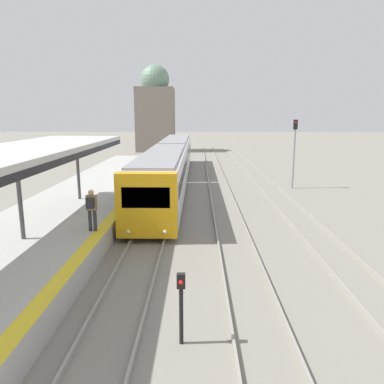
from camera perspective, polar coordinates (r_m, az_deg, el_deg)
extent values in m
cube|color=beige|center=(14.77, -25.33, 5.56)|extent=(4.00, 16.92, 0.20)
cube|color=black|center=(14.05, -18.03, 4.94)|extent=(0.08, 16.92, 0.24)
cylinder|color=#47474C|center=(15.01, -24.78, -0.78)|extent=(0.16, 0.16, 3.14)
cylinder|color=#47474C|center=(21.21, -16.97, 3.15)|extent=(0.16, 0.16, 3.14)
cylinder|color=#2D2D33|center=(15.41, -15.27, -4.19)|extent=(0.14, 0.14, 0.85)
cylinder|color=#2D2D33|center=(15.35, -14.55, -4.21)|extent=(0.14, 0.14, 0.85)
cube|color=olive|center=(15.20, -15.06, -1.57)|extent=(0.40, 0.22, 0.60)
sphere|color=tan|center=(15.12, -15.14, -0.08)|extent=(0.22, 0.22, 0.22)
cube|color=#232328|center=(15.01, -15.27, -1.67)|extent=(0.30, 0.18, 0.40)
cube|color=gold|center=(16.00, -6.87, -1.96)|extent=(2.59, 0.70, 2.77)
cube|color=black|center=(15.59, -7.07, -0.86)|extent=(2.02, 0.04, 0.89)
sphere|color=#EFEACC|center=(16.09, -9.70, -5.98)|extent=(0.16, 0.16, 0.16)
sphere|color=#EFEACC|center=(15.88, -4.15, -6.08)|extent=(0.16, 0.16, 0.16)
cube|color=silver|center=(23.17, -4.45, 2.33)|extent=(2.59, 14.02, 2.77)
cube|color=gray|center=(22.98, -4.51, 5.89)|extent=(2.28, 13.74, 0.12)
cube|color=black|center=(23.12, -4.46, 3.08)|extent=(2.61, 12.90, 0.72)
cylinder|color=black|center=(19.17, -8.92, -3.75)|extent=(0.12, 0.70, 0.70)
cylinder|color=black|center=(18.92, -2.34, -3.82)|extent=(0.12, 0.70, 0.70)
cylinder|color=black|center=(27.97, -5.79, 1.21)|extent=(0.12, 0.70, 0.70)
cylinder|color=black|center=(27.80, -1.29, 1.20)|extent=(0.12, 0.70, 0.70)
cube|color=silver|center=(37.39, -2.42, 5.91)|extent=(2.59, 14.02, 2.77)
cube|color=gray|center=(37.27, -2.44, 8.13)|extent=(2.28, 13.74, 0.12)
cube|color=black|center=(37.36, -2.42, 6.38)|extent=(2.61, 12.90, 0.72)
cylinder|color=black|center=(33.13, -4.75, 2.86)|extent=(0.12, 0.70, 0.70)
cylinder|color=black|center=(32.98, -0.94, 2.86)|extent=(0.12, 0.70, 0.70)
cylinder|color=black|center=(42.12, -3.54, 4.77)|extent=(0.12, 0.70, 0.70)
cylinder|color=black|center=(42.01, -0.54, 4.77)|extent=(0.12, 0.70, 0.70)
cylinder|color=black|center=(9.36, -1.65, -18.37)|extent=(0.10, 0.10, 1.44)
cube|color=black|center=(8.94, -1.68, -13.38)|extent=(0.20, 0.14, 0.36)
sphere|color=red|center=(8.86, -1.71, -13.62)|extent=(0.11, 0.11, 0.11)
cylinder|color=gray|center=(28.72, 15.26, 5.53)|extent=(0.14, 0.14, 5.07)
cube|color=black|center=(28.59, 15.49, 9.88)|extent=(0.28, 0.20, 0.70)
sphere|color=red|center=(28.47, 15.57, 10.16)|extent=(0.14, 0.14, 0.14)
cube|color=slate|center=(57.68, -5.55, 10.91)|extent=(5.51, 5.51, 9.37)
sphere|color=slate|center=(57.90, -5.67, 16.71)|extent=(4.24, 4.24, 4.24)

